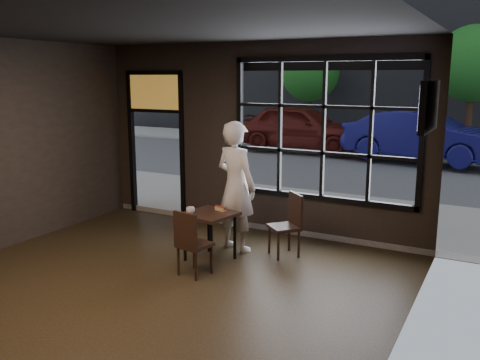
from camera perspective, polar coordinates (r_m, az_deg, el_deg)
The scene contains 17 objects.
floor at distance 6.26m, azimuth -13.25°, elevation -13.74°, with size 6.00×7.00×0.02m, color black.
ceiling at distance 5.70m, azimuth -14.81°, elevation 17.01°, with size 6.00×7.00×0.02m, color black.
wall_right at distance 4.39m, azimuth 16.54°, elevation -2.54°, with size 0.04×7.00×3.20m, color black.
window_frame at distance 8.16m, azimuth 9.35°, elevation 5.56°, with size 3.06×0.12×2.28m, color black.
stained_transom at distance 9.71m, azimuth -9.54°, elevation 9.74°, with size 1.20×0.06×0.70m, color orange.
street_asphalt at distance 28.57m, azimuth 20.52°, elevation 5.50°, with size 60.00×41.00×0.04m, color #545456.
cafe_table at distance 7.42m, azimuth -3.40°, elevation -6.32°, with size 0.66×0.66×0.72m, color black.
chair_near at distance 6.87m, azimuth -5.11°, elevation -7.00°, with size 0.39×0.39×0.90m, color black.
chair_window at distance 7.57m, azimuth 4.98°, elevation -5.07°, with size 0.41×0.41×0.94m, color black.
man at distance 7.69m, azimuth -0.46°, elevation -0.74°, with size 0.73×0.48×1.99m, color silver.
hotdog at distance 7.41m, azimuth -2.20°, elevation -3.24°, with size 0.20×0.08×0.06m, color tan, non-canonical shape.
cup at distance 7.27m, azimuth -5.59°, elevation -3.42°, with size 0.12×0.12×0.10m, color silver.
tv at distance 6.54m, azimuth 20.48°, elevation 7.77°, with size 0.12×1.04×0.61m, color black.
navy_car at distance 16.32m, azimuth 19.79°, elevation 4.66°, with size 1.62×4.64×1.53m, color #111052.
maroon_car at distance 18.00m, azimuth 6.81°, elevation 5.93°, with size 1.87×4.64×1.58m, color #511410.
tree_left at distance 20.83m, azimuth 7.87°, elevation 11.87°, with size 2.32×2.32×3.95m.
tree_right at distance 18.79m, azimuth 24.74°, elevation 11.74°, with size 2.52×2.52×4.30m.
Camera 1 is at (3.83, -4.18, 2.63)m, focal length 38.00 mm.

